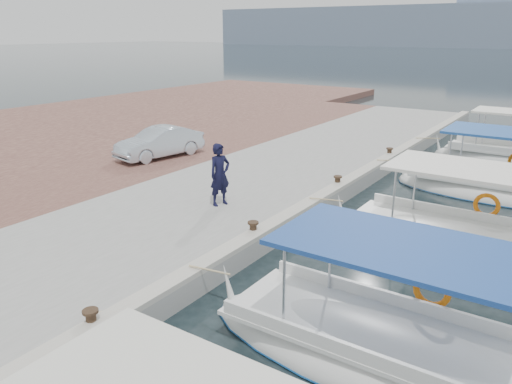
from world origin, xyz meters
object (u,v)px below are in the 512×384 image
Objects in this scene: fisherman at (220,175)px; fishing_caique_b at (390,359)px; fishing_caique_c at (461,248)px; fishing_caique_d at (503,191)px; parked_car at (160,142)px.

fishing_caique_b is at bearing -102.09° from fisherman.
fishing_caique_d is at bearing 88.46° from fishing_caique_c.
fisherman reaches higher than fishing_caique_b.
fishing_caique_c is at bearing 3.51° from parked_car.
fisherman is at bearing -166.00° from fishing_caique_c.
fisherman is 6.51m from parked_car.
fishing_caique_b reaches higher than parked_car.
fishing_caique_c is 3.80× the size of fisherman.
fishing_caique_c is at bearing -91.54° from fishing_caique_d.
parked_car is (-12.10, 1.66, 0.98)m from fishing_caique_c.
fisherman reaches higher than fishing_caique_d.
fishing_caique_c and fishing_caique_d have the same top height.
parked_car is at bearing 172.20° from fishing_caique_c.
fishing_caique_d is 12.88m from parked_car.
fishing_caique_d reaches higher than parked_car.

